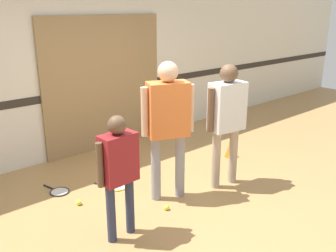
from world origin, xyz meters
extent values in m
plane|color=#A87F4C|center=(0.00, 0.00, 0.00)|extent=(16.00, 16.00, 0.00)
cube|color=silver|center=(0.00, 2.28, 1.60)|extent=(16.00, 0.06, 3.20)
cube|color=#2D2823|center=(0.00, 2.24, 1.02)|extent=(16.00, 0.01, 0.12)
cube|color=#93754C|center=(0.33, 2.22, 1.12)|extent=(2.25, 0.05, 2.25)
cylinder|color=gray|center=(-0.23, 0.17, 0.42)|extent=(0.12, 0.12, 0.85)
cylinder|color=gray|center=(0.06, 0.04, 0.42)|extent=(0.12, 0.12, 0.85)
cube|color=orange|center=(-0.08, 0.10, 1.19)|extent=(0.56, 0.45, 0.67)
sphere|color=#DBAD89|center=(-0.08, 0.10, 1.64)|extent=(0.25, 0.25, 0.25)
cylinder|color=#DBAD89|center=(-0.35, 0.22, 1.18)|extent=(0.09, 0.09, 0.60)
cylinder|color=#DBAD89|center=(0.18, -0.01, 1.18)|extent=(0.09, 0.09, 0.60)
cylinder|color=#2D334C|center=(-1.16, -0.23, 0.33)|extent=(0.10, 0.10, 0.65)
cylinder|color=#2D334C|center=(-0.91, -0.22, 0.33)|extent=(0.10, 0.10, 0.65)
cube|color=maroon|center=(-1.04, -0.23, 0.91)|extent=(0.39, 0.23, 0.52)
sphere|color=brown|center=(-1.04, -0.23, 1.27)|extent=(0.19, 0.19, 0.19)
cylinder|color=brown|center=(-1.26, -0.24, 0.91)|extent=(0.07, 0.07, 0.46)
cylinder|color=brown|center=(-0.81, -0.21, 0.91)|extent=(0.07, 0.07, 0.46)
cylinder|color=tan|center=(0.89, -0.15, 0.40)|extent=(0.12, 0.12, 0.81)
cylinder|color=tan|center=(0.59, -0.11, 0.40)|extent=(0.12, 0.12, 0.81)
cube|color=silver|center=(0.74, -0.13, 1.13)|extent=(0.50, 0.32, 0.64)
sphere|color=brown|center=(0.74, -0.13, 1.56)|extent=(0.24, 0.24, 0.24)
cylinder|color=brown|center=(1.01, -0.17, 1.12)|extent=(0.08, 0.08, 0.57)
cylinder|color=brown|center=(0.46, -0.09, 1.12)|extent=(0.08, 0.08, 0.57)
torus|color=#C6D838|center=(-0.43, 0.76, 0.01)|extent=(0.36, 0.36, 0.02)
cylinder|color=silver|center=(-0.43, 0.76, 0.01)|extent=(0.22, 0.22, 0.01)
cylinder|color=black|center=(-0.56, 0.96, 0.01)|extent=(0.14, 0.21, 0.02)
sphere|color=black|center=(-0.62, 1.05, 0.01)|extent=(0.03, 0.03, 0.03)
torus|color=#28282D|center=(-1.11, 1.14, 0.01)|extent=(0.32, 0.32, 0.02)
cylinder|color=silver|center=(-1.11, 1.14, 0.01)|extent=(0.22, 0.22, 0.01)
cylinder|color=black|center=(-1.16, 1.36, 0.01)|extent=(0.07, 0.20, 0.02)
sphere|color=black|center=(-1.18, 1.45, 0.01)|extent=(0.03, 0.03, 0.03)
sphere|color=#CCE038|center=(-0.31, -0.14, 0.03)|extent=(0.07, 0.07, 0.07)
sphere|color=#CCE038|center=(-0.47, 0.95, 0.03)|extent=(0.07, 0.07, 0.07)
sphere|color=#CCE038|center=(-1.07, 0.67, 0.03)|extent=(0.07, 0.07, 0.07)
cone|color=orange|center=(1.59, 0.45, 0.15)|extent=(0.21, 0.21, 0.31)
camera|label=1|loc=(-2.95, -3.20, 2.38)|focal=40.00mm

